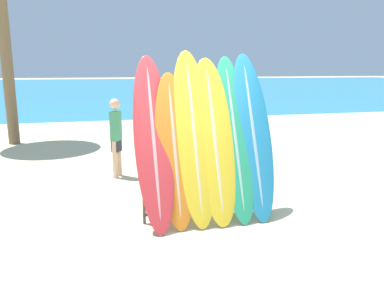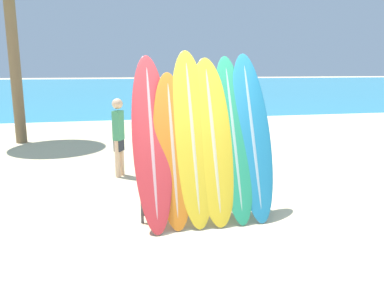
{
  "view_description": "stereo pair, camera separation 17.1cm",
  "coord_description": "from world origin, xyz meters",
  "px_view_note": "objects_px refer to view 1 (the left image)",
  "views": [
    {
      "loc": [
        -1.32,
        -4.3,
        2.06
      ],
      "look_at": [
        0.06,
        1.25,
        0.9
      ],
      "focal_mm": 35.0,
      "sensor_mm": 36.0,
      "label": 1
    },
    {
      "loc": [
        -1.15,
        -4.34,
        2.06
      ],
      "look_at": [
        0.06,
        1.25,
        0.9
      ],
      "focal_mm": 35.0,
      "sensor_mm": 36.0,
      "label": 2
    }
  ],
  "objects_px": {
    "surfboard_slot_0": "(153,140)",
    "person_near_water": "(184,115)",
    "person_mid_beach": "(116,135)",
    "surfboard_slot_4": "(235,137)",
    "surfboard_slot_5": "(253,134)",
    "surfboard_rack": "(206,185)",
    "surfboard_slot_2": "(194,135)",
    "surfboard_slot_3": "(214,138)",
    "surfboard_slot_1": "(174,148)"
  },
  "relations": [
    {
      "from": "surfboard_slot_0",
      "to": "person_near_water",
      "type": "height_order",
      "value": "surfboard_slot_0"
    },
    {
      "from": "person_near_water",
      "to": "person_mid_beach",
      "type": "xyz_separation_m",
      "value": [
        -1.67,
        -1.5,
        -0.15
      ]
    },
    {
      "from": "surfboard_slot_4",
      "to": "surfboard_slot_5",
      "type": "xyz_separation_m",
      "value": [
        0.28,
        0.01,
        0.02
      ]
    },
    {
      "from": "surfboard_rack",
      "to": "surfboard_slot_4",
      "type": "distance_m",
      "value": 0.79
    },
    {
      "from": "surfboard_slot_2",
      "to": "surfboard_slot_3",
      "type": "relative_size",
      "value": 1.05
    },
    {
      "from": "surfboard_rack",
      "to": "person_near_water",
      "type": "relative_size",
      "value": 0.99
    },
    {
      "from": "person_near_water",
      "to": "surfboard_slot_3",
      "type": "bearing_deg",
      "value": -160.65
    },
    {
      "from": "surfboard_slot_3",
      "to": "person_mid_beach",
      "type": "relative_size",
      "value": 1.48
    },
    {
      "from": "surfboard_slot_2",
      "to": "surfboard_slot_5",
      "type": "xyz_separation_m",
      "value": [
        0.86,
        -0.0,
        -0.02
      ]
    },
    {
      "from": "person_mid_beach",
      "to": "person_near_water",
      "type": "bearing_deg",
      "value": -17.4
    },
    {
      "from": "surfboard_rack",
      "to": "person_near_water",
      "type": "distance_m",
      "value": 3.94
    },
    {
      "from": "surfboard_rack",
      "to": "surfboard_slot_3",
      "type": "bearing_deg",
      "value": 29.1
    },
    {
      "from": "surfboard_slot_5",
      "to": "person_near_water",
      "type": "relative_size",
      "value": 1.28
    },
    {
      "from": "surfboard_slot_3",
      "to": "person_near_water",
      "type": "bearing_deg",
      "value": 83.29
    },
    {
      "from": "person_mid_beach",
      "to": "surfboard_rack",
      "type": "bearing_deg",
      "value": -124.46
    },
    {
      "from": "surfboard_slot_3",
      "to": "surfboard_rack",
      "type": "bearing_deg",
      "value": -150.9
    },
    {
      "from": "surfboard_slot_0",
      "to": "surfboard_slot_3",
      "type": "height_order",
      "value": "surfboard_slot_0"
    },
    {
      "from": "surfboard_slot_3",
      "to": "surfboard_slot_5",
      "type": "distance_m",
      "value": 0.58
    },
    {
      "from": "surfboard_slot_1",
      "to": "surfboard_slot_2",
      "type": "relative_size",
      "value": 0.87
    },
    {
      "from": "surfboard_slot_2",
      "to": "person_near_water",
      "type": "height_order",
      "value": "surfboard_slot_2"
    },
    {
      "from": "surfboard_slot_4",
      "to": "person_mid_beach",
      "type": "height_order",
      "value": "surfboard_slot_4"
    },
    {
      "from": "surfboard_slot_1",
      "to": "person_mid_beach",
      "type": "height_order",
      "value": "surfboard_slot_1"
    },
    {
      "from": "surfboard_slot_5",
      "to": "surfboard_rack",
      "type": "bearing_deg",
      "value": -172.45
    },
    {
      "from": "surfboard_slot_3",
      "to": "surfboard_slot_4",
      "type": "distance_m",
      "value": 0.31
    },
    {
      "from": "surfboard_slot_5",
      "to": "surfboard_slot_1",
      "type": "bearing_deg",
      "value": -177.16
    },
    {
      "from": "surfboard_slot_0",
      "to": "person_mid_beach",
      "type": "bearing_deg",
      "value": 99.87
    },
    {
      "from": "surfboard_slot_0",
      "to": "surfboard_slot_4",
      "type": "distance_m",
      "value": 1.14
    },
    {
      "from": "surfboard_slot_1",
      "to": "surfboard_slot_2",
      "type": "bearing_deg",
      "value": 11.56
    },
    {
      "from": "person_near_water",
      "to": "surfboard_rack",
      "type": "bearing_deg",
      "value": -162.43
    },
    {
      "from": "surfboard_slot_0",
      "to": "person_near_water",
      "type": "xyz_separation_m",
      "value": [
        1.28,
        3.76,
        -0.16
      ]
    },
    {
      "from": "surfboard_slot_3",
      "to": "surfboard_slot_4",
      "type": "height_order",
      "value": "surfboard_slot_4"
    },
    {
      "from": "surfboard_slot_0",
      "to": "person_mid_beach",
      "type": "distance_m",
      "value": 2.31
    },
    {
      "from": "surfboard_slot_2",
      "to": "surfboard_slot_5",
      "type": "height_order",
      "value": "surfboard_slot_2"
    },
    {
      "from": "surfboard_slot_1",
      "to": "surfboard_slot_3",
      "type": "bearing_deg",
      "value": 3.59
    },
    {
      "from": "surfboard_rack",
      "to": "surfboard_slot_5",
      "type": "height_order",
      "value": "surfboard_slot_5"
    },
    {
      "from": "person_mid_beach",
      "to": "surfboard_slot_3",
      "type": "bearing_deg",
      "value": -121.15
    },
    {
      "from": "surfboard_slot_2",
      "to": "surfboard_slot_4",
      "type": "relative_size",
      "value": 1.04
    },
    {
      "from": "surfboard_slot_5",
      "to": "person_mid_beach",
      "type": "relative_size",
      "value": 1.51
    },
    {
      "from": "surfboard_slot_1",
      "to": "surfboard_slot_0",
      "type": "bearing_deg",
      "value": 166.16
    },
    {
      "from": "person_near_water",
      "to": "surfboard_slot_0",
      "type": "bearing_deg",
      "value": -172.73
    },
    {
      "from": "person_mid_beach",
      "to": "surfboard_slot_4",
      "type": "bearing_deg",
      "value": -115.36
    },
    {
      "from": "surfboard_slot_3",
      "to": "person_near_water",
      "type": "relative_size",
      "value": 1.25
    },
    {
      "from": "surfboard_slot_2",
      "to": "person_mid_beach",
      "type": "height_order",
      "value": "surfboard_slot_2"
    },
    {
      "from": "surfboard_slot_0",
      "to": "surfboard_slot_5",
      "type": "distance_m",
      "value": 1.42
    },
    {
      "from": "surfboard_slot_0",
      "to": "surfboard_slot_5",
      "type": "height_order",
      "value": "surfboard_slot_5"
    },
    {
      "from": "surfboard_rack",
      "to": "surfboard_slot_3",
      "type": "xyz_separation_m",
      "value": [
        0.13,
        0.07,
        0.64
      ]
    },
    {
      "from": "person_near_water",
      "to": "surfboard_slot_4",
      "type": "bearing_deg",
      "value": -156.08
    },
    {
      "from": "surfboard_slot_0",
      "to": "surfboard_slot_1",
      "type": "relative_size",
      "value": 1.12
    },
    {
      "from": "surfboard_slot_1",
      "to": "surfboard_slot_3",
      "type": "relative_size",
      "value": 0.91
    },
    {
      "from": "surfboard_slot_1",
      "to": "surfboard_slot_2",
      "type": "xyz_separation_m",
      "value": [
        0.28,
        0.06,
        0.15
      ]
    }
  ]
}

